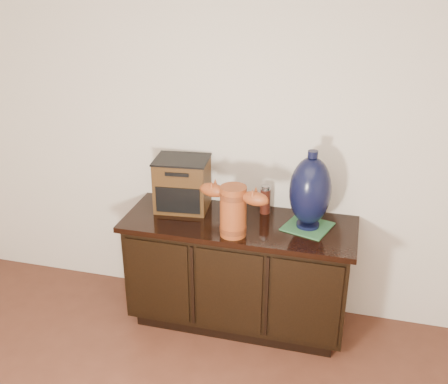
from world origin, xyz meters
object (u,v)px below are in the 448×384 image
(lamp_base, at_px, (310,191))
(spray_can, at_px, (265,199))
(tv_radio, at_px, (182,184))
(terracotta_vessel, at_px, (233,208))
(sideboard, at_px, (238,272))

(lamp_base, height_order, spray_can, lamp_base)
(tv_radio, bearing_deg, terracotta_vessel, -39.80)
(tv_radio, height_order, spray_can, tv_radio)
(sideboard, xyz_separation_m, terracotta_vessel, (0.00, -0.17, 0.54))
(lamp_base, bearing_deg, sideboard, -174.80)
(tv_radio, distance_m, lamp_base, 0.84)
(spray_can, bearing_deg, sideboard, -127.96)
(lamp_base, bearing_deg, tv_radio, 175.40)
(terracotta_vessel, bearing_deg, lamp_base, 38.09)
(sideboard, relative_size, tv_radio, 3.96)
(lamp_base, bearing_deg, spray_can, 155.76)
(sideboard, relative_size, spray_can, 7.63)
(spray_can, bearing_deg, lamp_base, -24.24)
(sideboard, height_order, tv_radio, tv_radio)
(tv_radio, relative_size, lamp_base, 0.76)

